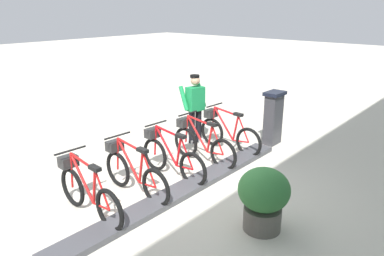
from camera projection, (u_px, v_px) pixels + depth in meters
ground_plane at (185, 191)px, 6.66m from camera, size 60.00×60.00×0.00m
dock_rail_base at (185, 189)px, 6.64m from camera, size 0.44×5.47×0.10m
payment_kiosk at (273, 117)px, 8.78m from camera, size 0.36×0.52×1.28m
bike_docked_0 at (227, 132)px, 8.45m from camera, size 1.72×0.54×1.02m
bike_docked_1 at (201, 143)px, 7.78m from camera, size 1.72×0.54×1.02m
bike_docked_2 at (170, 156)px, 7.11m from camera, size 1.72×0.54×1.02m
bike_docked_3 at (133, 172)px, 6.44m from camera, size 1.72×0.54×1.02m
bike_docked_4 at (87, 191)px, 5.77m from camera, size 1.72×0.54×1.02m
worker_near_rack at (195, 107)px, 8.76m from camera, size 0.55×0.68×1.66m
planter_bush at (264, 196)px, 5.37m from camera, size 0.76×0.76×0.97m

